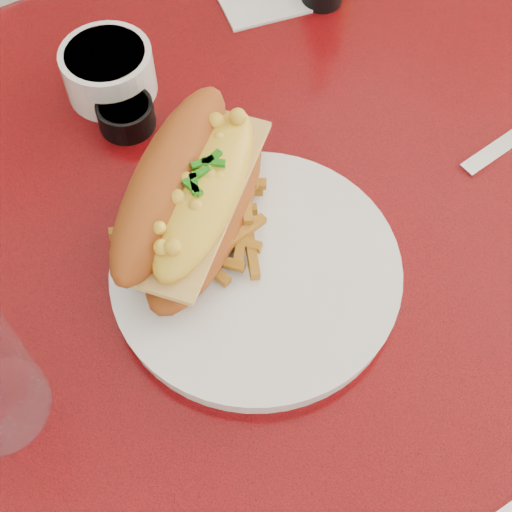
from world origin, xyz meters
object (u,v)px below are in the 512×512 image
diner_table (309,230)px  mac_hoagie (193,194)px  booth_bench_far (93,41)px  fork (301,224)px  gravy_ramekin (109,70)px  sauce_cup_left (126,114)px  dinner_plate (256,272)px

diner_table → mac_hoagie: bearing=-170.8°
diner_table → booth_bench_far: booth_bench_far is taller
mac_hoagie → fork: size_ratio=1.78×
gravy_ramekin → sauce_cup_left: size_ratio=1.50×
diner_table → fork: fork is taller
booth_bench_far → fork: (-0.08, -0.89, 0.50)m
dinner_plate → gravy_ramekin: bearing=92.5°
dinner_plate → sauce_cup_left: bearing=95.0°
mac_hoagie → gravy_ramekin: mac_hoagie is taller
booth_bench_far → gravy_ramekin: (-0.15, -0.62, 0.51)m
diner_table → mac_hoagie: size_ratio=4.92×
diner_table → booth_bench_far: (0.00, 0.81, -0.32)m
diner_table → fork: size_ratio=8.77×
mac_hoagie → gravy_ramekin: size_ratio=2.34×
mac_hoagie → sauce_cup_left: size_ratio=3.51×
diner_table → sauce_cup_left: 0.28m
diner_table → dinner_plate: 0.24m
diner_table → dinner_plate: (-0.14, -0.10, 0.17)m
diner_table → gravy_ramekin: gravy_ramekin is taller
diner_table → sauce_cup_left: bearing=139.8°
booth_bench_far → sauce_cup_left: booth_bench_far is taller
diner_table → fork: (-0.08, -0.08, 0.18)m
diner_table → sauce_cup_left: size_ratio=17.27×
dinner_plate → mac_hoagie: mac_hoagie is taller
mac_hoagie → sauce_cup_left: (0.00, 0.16, -0.05)m
booth_bench_far → gravy_ramekin: bearing=-103.8°
mac_hoagie → fork: bearing=-73.3°
dinner_plate → sauce_cup_left: 0.24m
gravy_ramekin → sauce_cup_left: (-0.01, -0.05, -0.01)m
dinner_plate → fork: bearing=16.8°
mac_hoagie → diner_table: bearing=-30.8°
mac_hoagie → sauce_cup_left: bearing=49.4°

